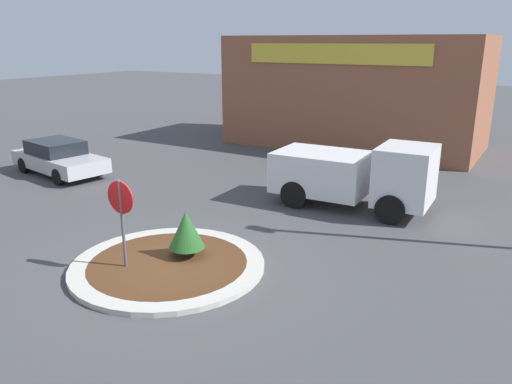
% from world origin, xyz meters
% --- Properties ---
extents(ground_plane, '(120.00, 120.00, 0.00)m').
position_xyz_m(ground_plane, '(0.00, 0.00, 0.00)').
color(ground_plane, '#474749').
extents(traffic_island, '(4.67, 4.67, 0.13)m').
position_xyz_m(traffic_island, '(0.00, 0.00, 0.06)').
color(traffic_island, '#BCB7AD').
rests_on(traffic_island, ground_plane).
extents(stop_sign, '(0.78, 0.07, 2.25)m').
position_xyz_m(stop_sign, '(-0.72, -0.67, 1.57)').
color(stop_sign, '#4C4C51').
rests_on(stop_sign, ground_plane).
extents(island_shrub, '(0.89, 0.89, 1.16)m').
position_xyz_m(island_shrub, '(0.16, 0.55, 0.83)').
color(island_shrub, brown).
rests_on(island_shrub, traffic_island).
extents(utility_truck, '(5.14, 2.34, 2.19)m').
position_xyz_m(utility_truck, '(2.19, 6.65, 1.13)').
color(utility_truck, white).
rests_on(utility_truck, ground_plane).
extents(storefront_building, '(12.45, 6.07, 5.50)m').
position_xyz_m(storefront_building, '(-1.51, 16.48, 2.75)').
color(storefront_building, '#93563D').
rests_on(storefront_building, ground_plane).
extents(parked_sedan_silver, '(4.77, 2.60, 1.38)m').
position_xyz_m(parked_sedan_silver, '(-9.62, 4.49, 0.70)').
color(parked_sedan_silver, '#B7B7BC').
rests_on(parked_sedan_silver, ground_plane).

